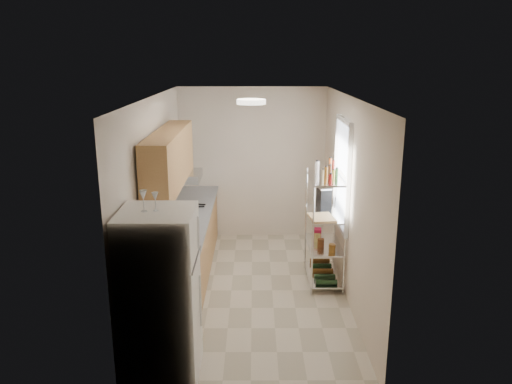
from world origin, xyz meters
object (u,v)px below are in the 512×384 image
at_px(refrigerator, 161,296).
at_px(cutting_board, 322,218).
at_px(frying_pan_large, 188,204).
at_px(rice_cooker, 180,217).
at_px(espresso_machine, 324,197).

bearing_deg(refrigerator, cutting_board, 46.27).
bearing_deg(frying_pan_large, rice_cooker, -78.88).
bearing_deg(cutting_board, refrigerator, -133.73).
relative_size(refrigerator, frying_pan_large, 7.37).
distance_m(rice_cooker, frying_pan_large, 0.91).
distance_m(cutting_board, espresso_machine, 0.60).
distance_m(rice_cooker, espresso_machine, 2.05).
height_order(rice_cooker, cutting_board, rice_cooker).
relative_size(rice_cooker, espresso_machine, 0.92).
height_order(refrigerator, cutting_board, refrigerator).
bearing_deg(rice_cooker, espresso_machine, 14.01).
height_order(cutting_board, espresso_machine, espresso_machine).
height_order(frying_pan_large, espresso_machine, espresso_machine).
bearing_deg(espresso_machine, cutting_board, -109.52).
xyz_separation_m(refrigerator, espresso_machine, (1.90, 2.45, 0.30)).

